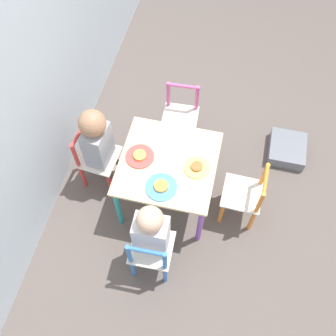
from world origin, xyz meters
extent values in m
plane|color=#5B514C|center=(0.00, 0.00, 0.00)|extent=(6.00, 6.00, 0.00)
cube|color=#B2C1CC|center=(0.00, 0.83, 1.30)|extent=(6.00, 0.06, 2.60)
cube|color=beige|center=(0.00, 0.00, 0.46)|extent=(0.62, 0.62, 0.02)
cylinder|color=#8E51BC|center=(-0.28, -0.28, 0.23)|extent=(0.04, 0.04, 0.45)
cylinder|color=green|center=(0.28, -0.28, 0.23)|extent=(0.04, 0.04, 0.45)
cylinder|color=teal|center=(-0.28, 0.28, 0.23)|extent=(0.04, 0.04, 0.45)
cylinder|color=yellow|center=(0.28, 0.28, 0.23)|extent=(0.04, 0.04, 0.45)
cube|color=silver|center=(0.05, 0.51, 0.28)|extent=(0.28, 0.28, 0.02)
cylinder|color=#DB3D38|center=(-0.07, 0.41, 0.14)|extent=(0.03, 0.03, 0.28)
cylinder|color=#DB3D38|center=(0.14, 0.39, 0.14)|extent=(0.03, 0.03, 0.28)
cylinder|color=#DB3D38|center=(-0.05, 0.62, 0.14)|extent=(0.03, 0.03, 0.28)
cylinder|color=#DB3D38|center=(0.16, 0.61, 0.14)|extent=(0.03, 0.03, 0.28)
cylinder|color=#DB3D38|center=(-0.05, 0.62, 0.40)|extent=(0.03, 0.03, 0.26)
cylinder|color=#DB3D38|center=(0.16, 0.61, 0.40)|extent=(0.03, 0.03, 0.26)
cylinder|color=#DB3D38|center=(0.06, 0.62, 0.52)|extent=(0.21, 0.04, 0.02)
cube|color=silver|center=(-0.51, -0.01, 0.28)|extent=(0.27, 0.27, 0.02)
cylinder|color=#387AD1|center=(-0.40, -0.12, 0.14)|extent=(0.03, 0.03, 0.28)
cylinder|color=#387AD1|center=(-0.41, 0.09, 0.14)|extent=(0.03, 0.03, 0.28)
cylinder|color=#387AD1|center=(-0.61, -0.12, 0.14)|extent=(0.03, 0.03, 0.28)
cylinder|color=#387AD1|center=(-0.62, 0.09, 0.14)|extent=(0.03, 0.03, 0.28)
cylinder|color=#387AD1|center=(-0.61, -0.12, 0.40)|extent=(0.03, 0.03, 0.26)
cylinder|color=#387AD1|center=(-0.62, 0.09, 0.40)|extent=(0.03, 0.03, 0.26)
cylinder|color=#387AD1|center=(-0.62, -0.02, 0.52)|extent=(0.03, 0.21, 0.02)
cube|color=silver|center=(-0.01, -0.51, 0.28)|extent=(0.27, 0.27, 0.02)
cylinder|color=orange|center=(0.09, -0.41, 0.14)|extent=(0.03, 0.03, 0.28)
cylinder|color=orange|center=(-0.12, -0.40, 0.14)|extent=(0.03, 0.03, 0.28)
cylinder|color=orange|center=(0.09, -0.62, 0.14)|extent=(0.03, 0.03, 0.28)
cylinder|color=orange|center=(-0.12, -0.61, 0.14)|extent=(0.03, 0.03, 0.28)
cylinder|color=orange|center=(0.09, -0.62, 0.40)|extent=(0.03, 0.03, 0.26)
cylinder|color=orange|center=(-0.12, -0.61, 0.40)|extent=(0.03, 0.03, 0.26)
cylinder|color=orange|center=(-0.02, -0.62, 0.52)|extent=(0.21, 0.03, 0.02)
cube|color=silver|center=(0.51, 0.03, 0.28)|extent=(0.27, 0.27, 0.02)
cylinder|color=#E5599E|center=(0.40, 0.13, 0.14)|extent=(0.03, 0.03, 0.28)
cylinder|color=#E5599E|center=(0.41, -0.08, 0.14)|extent=(0.03, 0.03, 0.28)
cylinder|color=#E5599E|center=(0.61, 0.14, 0.14)|extent=(0.03, 0.03, 0.28)
cylinder|color=#E5599E|center=(0.62, -0.07, 0.14)|extent=(0.03, 0.03, 0.28)
cylinder|color=#E5599E|center=(0.61, 0.14, 0.40)|extent=(0.03, 0.03, 0.26)
cylinder|color=#E5599E|center=(0.62, -0.07, 0.40)|extent=(0.03, 0.03, 0.26)
cylinder|color=#E5599E|center=(0.62, 0.03, 0.52)|extent=(0.03, 0.21, 0.02)
cylinder|color=#7A6B5B|center=(-0.01, 0.39, 0.15)|extent=(0.07, 0.07, 0.29)
cylinder|color=#7A6B5B|center=(0.09, 0.39, 0.15)|extent=(0.07, 0.07, 0.29)
cube|color=#999EA8|center=(0.04, 0.49, 0.45)|extent=(0.21, 0.16, 0.32)
sphere|color=#A37556|center=(0.04, 0.49, 0.68)|extent=(0.18, 0.18, 0.18)
cylinder|color=#4C608E|center=(-0.39, -0.06, 0.15)|extent=(0.07, 0.07, 0.29)
cylinder|color=#4C608E|center=(-0.39, 0.04, 0.15)|extent=(0.07, 0.07, 0.29)
cube|color=silver|center=(-0.49, -0.01, 0.45)|extent=(0.15, 0.20, 0.32)
sphere|color=#DBB293|center=(-0.49, -0.01, 0.67)|extent=(0.15, 0.15, 0.15)
cylinder|color=#E54C47|center=(0.00, 0.19, 0.48)|extent=(0.19, 0.19, 0.01)
cylinder|color=gold|center=(0.00, 0.19, 0.49)|extent=(0.08, 0.08, 0.02)
cylinder|color=#4C9EE0|center=(-0.19, 0.00, 0.48)|extent=(0.20, 0.20, 0.01)
cylinder|color=#D6843D|center=(-0.19, 0.00, 0.49)|extent=(0.09, 0.09, 0.02)
cylinder|color=#EADB66|center=(0.00, -0.19, 0.48)|extent=(0.17, 0.17, 0.01)
cylinder|color=#CC6633|center=(0.00, -0.19, 0.49)|extent=(0.07, 0.07, 0.02)
cube|color=slate|center=(0.58, -0.82, 0.05)|extent=(0.31, 0.28, 0.10)
camera|label=1|loc=(-1.29, -0.30, 2.62)|focal=42.00mm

